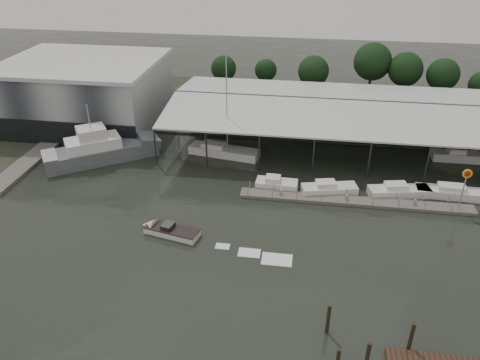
# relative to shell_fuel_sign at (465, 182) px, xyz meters

# --- Properties ---
(ground) EXTENTS (200.00, 200.00, 0.00)m
(ground) POSITION_rel_shell_fuel_sign_xyz_m (-27.00, -9.99, -3.93)
(ground) COLOR black
(ground) RESTS_ON ground
(land_strip_far) EXTENTS (140.00, 30.00, 0.30)m
(land_strip_far) POSITION_rel_shell_fuel_sign_xyz_m (-27.00, 32.01, -3.83)
(land_strip_far) COLOR #333729
(land_strip_far) RESTS_ON ground
(land_strip_west) EXTENTS (20.00, 40.00, 0.30)m
(land_strip_west) POSITION_rel_shell_fuel_sign_xyz_m (-67.00, 20.01, -3.83)
(land_strip_west) COLOR #333729
(land_strip_west) RESTS_ON ground
(storage_warehouse) EXTENTS (24.50, 20.50, 10.50)m
(storage_warehouse) POSITION_rel_shell_fuel_sign_xyz_m (-55.00, 19.95, 1.36)
(storage_warehouse) COLOR #A0A6AB
(storage_warehouse) RESTS_ON ground
(covered_boat_shed) EXTENTS (58.24, 24.00, 6.96)m
(covered_boat_shed) POSITION_rel_shell_fuel_sign_xyz_m (-10.00, 18.01, 2.20)
(covered_boat_shed) COLOR silver
(covered_boat_shed) RESTS_ON ground
(trawler_dock) EXTENTS (3.00, 18.00, 0.50)m
(trawler_dock) POSITION_rel_shell_fuel_sign_xyz_m (-57.00, 4.01, -3.68)
(trawler_dock) COLOR #615C55
(trawler_dock) RESTS_ON ground
(floating_dock) EXTENTS (28.00, 2.00, 1.40)m
(floating_dock) POSITION_rel_shell_fuel_sign_xyz_m (-12.00, 0.01, -3.72)
(floating_dock) COLOR #615C55
(floating_dock) RESTS_ON ground
(shell_fuel_sign) EXTENTS (1.10, 0.18, 5.55)m
(shell_fuel_sign) POSITION_rel_shell_fuel_sign_xyz_m (0.00, 0.00, 0.00)
(shell_fuel_sign) COLOR #919597
(shell_fuel_sign) RESTS_ON ground
(grey_trawler) EXTENTS (15.77, 12.70, 8.84)m
(grey_trawler) POSITION_rel_shell_fuel_sign_xyz_m (-46.99, 6.52, -2.35)
(grey_trawler) COLOR slate
(grey_trawler) RESTS_ON ground
(white_sailboat) EXTENTS (10.57, 4.31, 14.71)m
(white_sailboat) POSITION_rel_shell_fuel_sign_xyz_m (-30.23, 10.60, -3.27)
(white_sailboat) COLOR white
(white_sailboat) RESTS_ON ground
(speedboat_underway) EXTENTS (17.55, 5.72, 2.00)m
(speedboat_underway) POSITION_rel_shell_fuel_sign_xyz_m (-32.74, -9.52, -3.53)
(speedboat_underway) COLOR white
(speedboat_underway) RESTS_ON ground
(moored_cruiser_0) EXTENTS (5.38, 2.44, 1.70)m
(moored_cruiser_0) POSITION_rel_shell_fuel_sign_xyz_m (-21.76, 2.14, -3.31)
(moored_cruiser_0) COLOR white
(moored_cruiser_0) RESTS_ON ground
(moored_cruiser_1) EXTENTS (7.21, 3.74, 1.70)m
(moored_cruiser_1) POSITION_rel_shell_fuel_sign_xyz_m (-15.10, 1.87, -3.31)
(moored_cruiser_1) COLOR white
(moored_cruiser_1) RESTS_ON ground
(moored_cruiser_2) EXTENTS (7.87, 3.63, 1.70)m
(moored_cruiser_2) POSITION_rel_shell_fuel_sign_xyz_m (-6.50, 2.63, -3.31)
(moored_cruiser_2) COLOR white
(moored_cruiser_2) RESTS_ON ground
(moored_cruiser_3) EXTENTS (9.37, 2.59, 1.70)m
(moored_cruiser_3) POSITION_rel_shell_fuel_sign_xyz_m (0.26, 3.25, -3.31)
(moored_cruiser_3) COLOR white
(moored_cruiser_3) RESTS_ON ground
(horizon_tree_line) EXTENTS (68.55, 9.91, 10.51)m
(horizon_tree_line) POSITION_rel_shell_fuel_sign_xyz_m (0.17, 38.11, 1.98)
(horizon_tree_line) COLOR black
(horizon_tree_line) RESTS_ON ground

